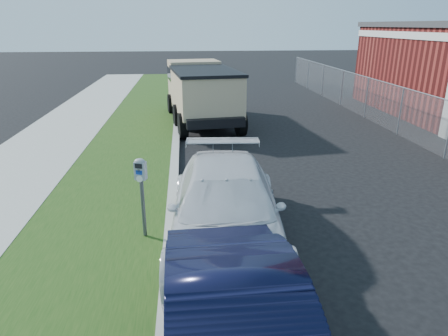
{
  "coord_description": "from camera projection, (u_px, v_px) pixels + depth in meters",
  "views": [
    {
      "loc": [
        -2.22,
        -7.4,
        4.04
      ],
      "look_at": [
        -1.4,
        1.0,
        1.0
      ],
      "focal_mm": 32.0,
      "sensor_mm": 36.0,
      "label": 1
    }
  ],
  "objects": [
    {
      "name": "parking_meter",
      "position": [
        141.0,
        181.0,
        7.44
      ],
      "size": [
        0.25,
        0.2,
        1.58
      ],
      "rotation": [
        0.0,
        0.0,
        -0.31
      ],
      "color": "#3F4247",
      "rests_on": "ground"
    },
    {
      "name": "chainlink_fence",
      "position": [
        402.0,
        102.0,
        15.18
      ],
      "size": [
        0.06,
        30.06,
        30.0
      ],
      "color": "slate",
      "rests_on": "ground"
    },
    {
      "name": "white_wagon",
      "position": [
        225.0,
        208.0,
        7.61
      ],
      "size": [
        2.45,
        5.29,
        1.5
      ],
      "primitive_type": "imported",
      "rotation": [
        0.0,
        0.0,
        -0.07
      ],
      "color": "silver",
      "rests_on": "ground"
    },
    {
      "name": "ground",
      "position": [
        294.0,
        226.0,
        8.5
      ],
      "size": [
        120.0,
        120.0,
        0.0
      ],
      "primitive_type": "plane",
      "color": "black",
      "rests_on": "ground"
    },
    {
      "name": "streetside",
      "position": [
        52.0,
        195.0,
        9.84
      ],
      "size": [
        6.12,
        50.0,
        0.15
      ],
      "color": "#999990",
      "rests_on": "ground"
    },
    {
      "name": "dump_truck",
      "position": [
        201.0,
        90.0,
        17.09
      ],
      "size": [
        3.17,
        6.55,
        2.47
      ],
      "rotation": [
        0.0,
        0.0,
        0.12
      ],
      "color": "black",
      "rests_on": "ground"
    }
  ]
}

